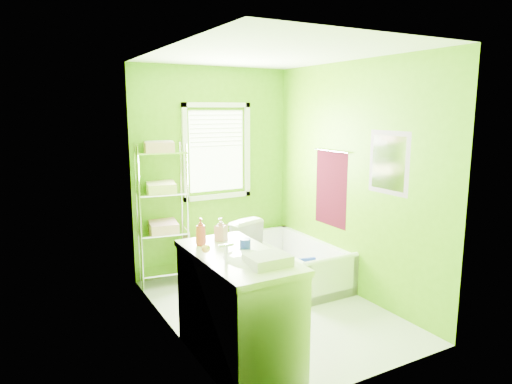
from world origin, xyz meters
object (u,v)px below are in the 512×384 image
vanity (238,305)px  wire_shelf_unit (163,198)px  toilet (230,246)px  bathtub (295,267)px

vanity → wire_shelf_unit: wire_shelf_unit is taller
toilet → wire_shelf_unit: wire_shelf_unit is taller
toilet → vanity: (-0.81, -1.82, 0.10)m
toilet → vanity: size_ratio=0.63×
toilet → wire_shelf_unit: 1.05m
bathtub → wire_shelf_unit: (-1.42, 0.68, 0.89)m
bathtub → wire_shelf_unit: bearing=154.4°
vanity → wire_shelf_unit: (0.02, 1.98, 0.56)m
toilet → wire_shelf_unit: bearing=-26.8°
vanity → bathtub: bearing=42.2°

